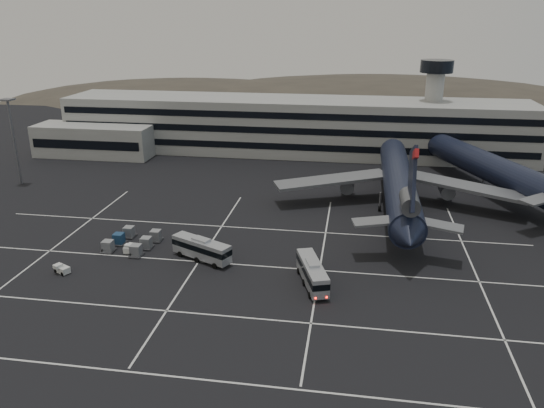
{
  "coord_description": "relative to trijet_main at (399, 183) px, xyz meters",
  "views": [
    {
      "loc": [
        15.99,
        -64.6,
        34.92
      ],
      "look_at": [
        3.0,
        17.01,
        5.0
      ],
      "focal_mm": 35.0,
      "sensor_mm": 36.0,
      "label": 1
    }
  ],
  "objects": [
    {
      "name": "trijet_main",
      "position": [
        0.0,
        0.0,
        0.0
      ],
      "size": [
        47.46,
        57.49,
        18.08
      ],
      "rotation": [
        0.0,
        0.0,
        -0.01
      ],
      "color": "black",
      "rests_on": "ground"
    },
    {
      "name": "trijet_far",
      "position": [
        18.84,
        14.21,
        0.18
      ],
      "size": [
        29.36,
        55.26,
        18.08
      ],
      "rotation": [
        0.0,
        0.0,
        0.38
      ],
      "color": "black",
      "rests_on": "ground"
    },
    {
      "name": "lightpole_left",
      "position": [
        -79.48,
        3.58,
        6.57
      ],
      "size": [
        2.4,
        2.4,
        18.28
      ],
      "color": "slate",
      "rests_on": "ground"
    },
    {
      "name": "tug_b",
      "position": [
        -48.52,
        -33.98,
        -4.62
      ],
      "size": [
        2.56,
        2.18,
        1.42
      ],
      "rotation": [
        0.0,
        0.0,
        1.1
      ],
      "color": "silver",
      "rests_on": "ground"
    },
    {
      "name": "bus_near",
      "position": [
        -13.2,
        -31.84,
        -3.32
      ],
      "size": [
        5.35,
        10.24,
        3.53
      ],
      "rotation": [
        0.0,
        0.0,
        0.32
      ],
      "color": "#9B9DA3",
      "rests_on": "ground"
    },
    {
      "name": "ground",
      "position": [
        -24.48,
        -31.42,
        -5.25
      ],
      "size": [
        260.0,
        260.0,
        0.0
      ],
      "primitive_type": "plane",
      "color": "black",
      "rests_on": "ground"
    },
    {
      "name": "uld_cluster",
      "position": [
        -42.39,
        -23.68,
        -4.35
      ],
      "size": [
        8.02,
        9.09,
        1.83
      ],
      "rotation": [
        0.0,
        0.0,
        -0.16
      ],
      "color": "#2D2D30",
      "rests_on": "ground"
    },
    {
      "name": "tug_a",
      "position": [
        -41.96,
        -25.76,
        -4.6
      ],
      "size": [
        1.51,
        2.36,
        1.46
      ],
      "rotation": [
        0.0,
        0.0,
        -0.06
      ],
      "color": "silver",
      "rests_on": "ground"
    },
    {
      "name": "lane_markings",
      "position": [
        -23.53,
        -30.69,
        -5.24
      ],
      "size": [
        90.0,
        55.62,
        0.01
      ],
      "color": "silver",
      "rests_on": "ground"
    },
    {
      "name": "terminal",
      "position": [
        -27.43,
        39.73,
        1.68
      ],
      "size": [
        125.0,
        26.0,
        24.0
      ],
      "color": "gray",
      "rests_on": "ground"
    },
    {
      "name": "bus_far",
      "position": [
        -30.15,
        -26.73,
        -3.33
      ],
      "size": [
        9.95,
        6.43,
        3.51
      ],
      "rotation": [
        0.0,
        0.0,
        1.12
      ],
      "color": "#9B9DA3",
      "rests_on": "ground"
    },
    {
      "name": "hills",
      "position": [
        -6.49,
        138.58,
        -17.32
      ],
      "size": [
        352.0,
        180.0,
        44.0
      ],
      "color": "#38332B",
      "rests_on": "ground"
    }
  ]
}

